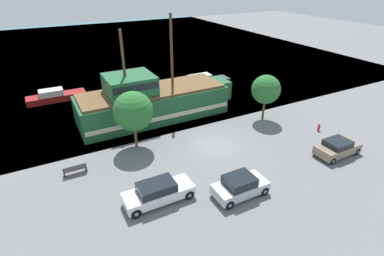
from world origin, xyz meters
name	(u,v)px	position (x,y,z in m)	size (l,w,h in m)	color
ground_plane	(215,145)	(0.00, 0.00, 0.00)	(160.00, 160.00, 0.00)	slate
water_surface	(103,49)	(0.00, 44.00, 0.00)	(80.00, 80.00, 0.00)	teal
pirate_ship	(152,101)	(-2.94, 8.36, 1.95)	(17.20, 5.50, 10.76)	#1E5633
moored_boat_dockside	(56,96)	(-11.84, 18.69, 0.55)	(6.93, 1.97, 1.47)	maroon
moored_boat_outer	(202,82)	(6.96, 14.57, 0.63)	(7.81, 2.07, 1.70)	#2D333D
parked_car_curb_front	(337,148)	(8.50, -6.42, 0.72)	(4.04, 1.95, 1.44)	#7F705B
parked_car_curb_mid	(240,186)	(-2.20, -6.79, 0.78)	(3.98, 1.97, 1.60)	#B7BCC6
parked_car_curb_rear	(158,192)	(-7.61, -4.67, 0.78)	(4.91, 1.87, 1.58)	white
fire_hydrant	(319,127)	(10.71, -2.54, 0.41)	(0.42, 0.25, 0.76)	red
bench_promenade_east	(75,169)	(-12.25, 1.41, 0.44)	(1.79, 0.45, 0.85)	#4C4742
tree_row_east	(133,111)	(-6.58, 3.17, 3.58)	(3.51, 3.51, 5.34)	brown
tree_row_mideast	(266,90)	(7.47, 2.24, 3.44)	(3.03, 3.03, 4.96)	brown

